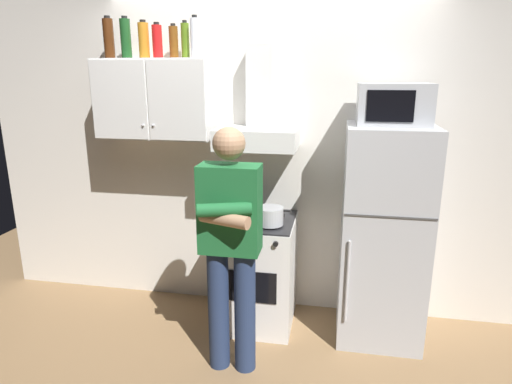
{
  "coord_description": "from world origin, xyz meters",
  "views": [
    {
      "loc": [
        0.53,
        -2.87,
        1.95
      ],
      "look_at": [
        0.0,
        0.0,
        1.15
      ],
      "focal_mm": 30.76,
      "sensor_mm": 36.0,
      "label": 1
    }
  ],
  "objects_px": {
    "microwave": "(394,104)",
    "bottle_rum_dark": "(109,38)",
    "cooking_pot": "(270,216)",
    "bottle_beer_brown": "(174,42)",
    "bottle_olive_oil": "(185,40)",
    "bottle_wine_green": "(126,38)",
    "range_hood": "(259,121)",
    "bottle_vodka_clear": "(195,38)",
    "refrigerator": "(383,235)",
    "bottle_liquor_amber": "(144,40)",
    "stove_oven": "(255,271)",
    "upper_cabinet": "(156,99)",
    "bottle_soda_red": "(157,41)",
    "person_standing": "(230,244)"
  },
  "relations": [
    {
      "from": "bottle_wine_green",
      "to": "bottle_beer_brown",
      "type": "bearing_deg",
      "value": 6.78
    },
    {
      "from": "range_hood",
      "to": "bottle_vodka_clear",
      "type": "bearing_deg",
      "value": -175.85
    },
    {
      "from": "bottle_vodka_clear",
      "to": "bottle_olive_oil",
      "type": "height_order",
      "value": "bottle_vodka_clear"
    },
    {
      "from": "stove_oven",
      "to": "cooking_pot",
      "type": "bearing_deg",
      "value": -42.49
    },
    {
      "from": "cooking_pot",
      "to": "bottle_liquor_amber",
      "type": "distance_m",
      "value": 1.6
    },
    {
      "from": "refrigerator",
      "to": "bottle_wine_green",
      "type": "xyz_separation_m",
      "value": [
        -1.96,
        0.11,
        1.39
      ]
    },
    {
      "from": "microwave",
      "to": "bottle_wine_green",
      "type": "relative_size",
      "value": 1.59
    },
    {
      "from": "range_hood",
      "to": "refrigerator",
      "type": "distance_m",
      "value": 1.25
    },
    {
      "from": "bottle_wine_green",
      "to": "upper_cabinet",
      "type": "bearing_deg",
      "value": 3.89
    },
    {
      "from": "cooking_pot",
      "to": "bottle_soda_red",
      "type": "height_order",
      "value": "bottle_soda_red"
    },
    {
      "from": "refrigerator",
      "to": "bottle_beer_brown",
      "type": "bearing_deg",
      "value": 174.52
    },
    {
      "from": "person_standing",
      "to": "bottle_wine_green",
      "type": "relative_size",
      "value": 5.45
    },
    {
      "from": "upper_cabinet",
      "to": "refrigerator",
      "type": "bearing_deg",
      "value": -4.07
    },
    {
      "from": "range_hood",
      "to": "bottle_liquor_amber",
      "type": "height_order",
      "value": "bottle_liquor_amber"
    },
    {
      "from": "bottle_liquor_amber",
      "to": "microwave",
      "type": "bearing_deg",
      "value": -2.62
    },
    {
      "from": "bottle_beer_brown",
      "to": "bottle_olive_oil",
      "type": "distance_m",
      "value": 0.09
    },
    {
      "from": "upper_cabinet",
      "to": "cooking_pot",
      "type": "bearing_deg",
      "value": -14.73
    },
    {
      "from": "cooking_pot",
      "to": "bottle_rum_dark",
      "type": "relative_size",
      "value": 0.97
    },
    {
      "from": "cooking_pot",
      "to": "bottle_beer_brown",
      "type": "height_order",
      "value": "bottle_beer_brown"
    },
    {
      "from": "range_hood",
      "to": "bottle_wine_green",
      "type": "xyz_separation_m",
      "value": [
        -1.01,
        -0.02,
        0.6
      ]
    },
    {
      "from": "refrigerator",
      "to": "bottle_liquor_amber",
      "type": "xyz_separation_m",
      "value": [
        -1.81,
        0.1,
        1.38
      ]
    },
    {
      "from": "range_hood",
      "to": "bottle_olive_oil",
      "type": "height_order",
      "value": "bottle_olive_oil"
    },
    {
      "from": "person_standing",
      "to": "bottle_wine_green",
      "type": "xyz_separation_m",
      "value": [
        -0.96,
        0.72,
        1.29
      ]
    },
    {
      "from": "bottle_beer_brown",
      "to": "bottle_rum_dark",
      "type": "bearing_deg",
      "value": -176.22
    },
    {
      "from": "bottle_soda_red",
      "to": "bottle_olive_oil",
      "type": "xyz_separation_m",
      "value": [
        0.2,
        0.05,
        0.01
      ]
    },
    {
      "from": "bottle_rum_dark",
      "to": "bottle_olive_oil",
      "type": "relative_size",
      "value": 1.15
    },
    {
      "from": "bottle_beer_brown",
      "to": "bottle_soda_red",
      "type": "relative_size",
      "value": 0.98
    },
    {
      "from": "range_hood",
      "to": "bottle_beer_brown",
      "type": "distance_m",
      "value": 0.86
    },
    {
      "from": "upper_cabinet",
      "to": "microwave",
      "type": "height_order",
      "value": "upper_cabinet"
    },
    {
      "from": "bottle_wine_green",
      "to": "bottle_liquor_amber",
      "type": "xyz_separation_m",
      "value": [
        0.15,
        -0.01,
        -0.02
      ]
    },
    {
      "from": "microwave",
      "to": "bottle_rum_dark",
      "type": "height_order",
      "value": "bottle_rum_dark"
    },
    {
      "from": "refrigerator",
      "to": "bottle_soda_red",
      "type": "distance_m",
      "value": 2.19
    },
    {
      "from": "upper_cabinet",
      "to": "refrigerator",
      "type": "distance_m",
      "value": 2.0
    },
    {
      "from": "bottle_liquor_amber",
      "to": "person_standing",
      "type": "bearing_deg",
      "value": -41.1
    },
    {
      "from": "stove_oven",
      "to": "bottle_wine_green",
      "type": "bearing_deg",
      "value": 173.71
    },
    {
      "from": "bottle_vodka_clear",
      "to": "microwave",
      "type": "bearing_deg",
      "value": -3.0
    },
    {
      "from": "upper_cabinet",
      "to": "bottle_beer_brown",
      "type": "distance_m",
      "value": 0.44
    },
    {
      "from": "stove_oven",
      "to": "range_hood",
      "type": "height_order",
      "value": "range_hood"
    },
    {
      "from": "stove_oven",
      "to": "refrigerator",
      "type": "bearing_deg",
      "value": 0.04
    },
    {
      "from": "microwave",
      "to": "cooking_pot",
      "type": "distance_m",
      "value": 1.15
    },
    {
      "from": "cooking_pot",
      "to": "bottle_vodka_clear",
      "type": "distance_m",
      "value": 1.4
    },
    {
      "from": "range_hood",
      "to": "bottle_beer_brown",
      "type": "relative_size",
      "value": 3.04
    },
    {
      "from": "bottle_beer_brown",
      "to": "range_hood",
      "type": "bearing_deg",
      "value": -2.42
    },
    {
      "from": "range_hood",
      "to": "bottle_rum_dark",
      "type": "xyz_separation_m",
      "value": [
        -1.15,
        -0.01,
        0.6
      ]
    },
    {
      "from": "microwave",
      "to": "bottle_wine_green",
      "type": "height_order",
      "value": "bottle_wine_green"
    },
    {
      "from": "microwave",
      "to": "bottle_olive_oil",
      "type": "relative_size",
      "value": 1.8
    },
    {
      "from": "bottle_soda_red",
      "to": "person_standing",
      "type": "bearing_deg",
      "value": -44.99
    },
    {
      "from": "upper_cabinet",
      "to": "bottle_soda_red",
      "type": "relative_size",
      "value": 3.57
    },
    {
      "from": "stove_oven",
      "to": "bottle_wine_green",
      "type": "xyz_separation_m",
      "value": [
        -1.01,
        0.11,
        1.76
      ]
    },
    {
      "from": "bottle_wine_green",
      "to": "bottle_rum_dark",
      "type": "height_order",
      "value": "bottle_rum_dark"
    }
  ]
}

